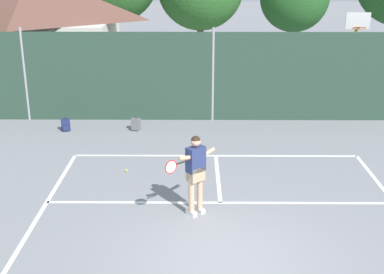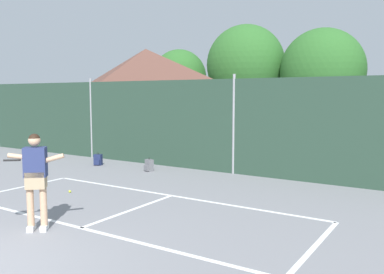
# 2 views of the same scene
# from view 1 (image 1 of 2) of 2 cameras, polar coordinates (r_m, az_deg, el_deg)

# --- Properties ---
(ground_plane) EXTENTS (120.00, 120.00, 0.00)m
(ground_plane) POSITION_cam_1_polar(r_m,az_deg,el_deg) (10.12, 3.79, -13.56)
(ground_plane) COLOR gray
(court_markings) EXTENTS (8.30, 11.10, 0.01)m
(court_markings) POSITION_cam_1_polar(r_m,az_deg,el_deg) (10.66, 3.60, -11.66)
(court_markings) COLOR white
(court_markings) RESTS_ON ground
(chainlink_fence) EXTENTS (26.09, 0.09, 3.24)m
(chainlink_fence) POSITION_cam_1_polar(r_m,az_deg,el_deg) (17.93, 2.32, 6.64)
(chainlink_fence) COLOR #284233
(chainlink_fence) RESTS_ON ground
(basketball_hoop) EXTENTS (0.90, 0.67, 3.55)m
(basketball_hoop) POSITION_cam_1_polar(r_m,az_deg,el_deg) (20.44, 17.56, 9.53)
(basketball_hoop) COLOR yellow
(basketball_hoop) RESTS_ON ground
(clubhouse_building) EXTENTS (6.87, 5.10, 4.90)m
(clubhouse_building) POSITION_cam_1_polar(r_m,az_deg,el_deg) (23.30, -16.79, 11.30)
(clubhouse_building) COLOR silver
(clubhouse_building) RESTS_ON ground
(tennis_player) EXTENTS (1.08, 1.04, 1.85)m
(tennis_player) POSITION_cam_1_polar(r_m,az_deg,el_deg) (11.29, 0.37, -3.47)
(tennis_player) COLOR silver
(tennis_player) RESTS_ON ground
(tennis_ball) EXTENTS (0.07, 0.07, 0.07)m
(tennis_ball) POSITION_cam_1_polar(r_m,az_deg,el_deg) (14.04, -7.25, -3.68)
(tennis_ball) COLOR #CCE033
(tennis_ball) RESTS_ON ground
(backpack_navy) EXTENTS (0.32, 0.31, 0.46)m
(backpack_navy) POSITION_cam_1_polar(r_m,az_deg,el_deg) (17.60, -13.78, 1.28)
(backpack_navy) COLOR navy
(backpack_navy) RESTS_ON ground
(backpack_grey) EXTENTS (0.32, 0.31, 0.46)m
(backpack_grey) POSITION_cam_1_polar(r_m,az_deg,el_deg) (17.26, -6.23, 1.37)
(backpack_grey) COLOR slate
(backpack_grey) RESTS_ON ground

